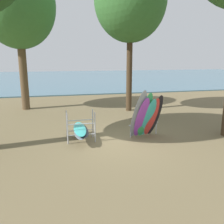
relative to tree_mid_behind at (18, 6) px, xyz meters
The scene contains 6 objects.
ground_plane 11.00m from the tree_mid_behind, 59.01° to the right, with size 80.00×80.00×0.00m, color brown.
lake_water 24.28m from the tree_mid_behind, 78.69° to the left, with size 80.00×36.00×0.10m, color #477084.
tree_mid_behind is the anchor object (origin of this frame).
tree_far_left_back 6.83m from the tree_mid_behind, 16.25° to the right, with size 4.32×4.32×9.19m.
leaning_board_pile 10.76m from the tree_mid_behind, 52.24° to the right, with size 1.57×1.20×2.17m.
board_storage_rack 9.66m from the tree_mid_behind, 67.40° to the right, with size 1.15×2.13×1.25m.
Camera 1 is at (-2.55, -8.98, 3.43)m, focal length 38.73 mm.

